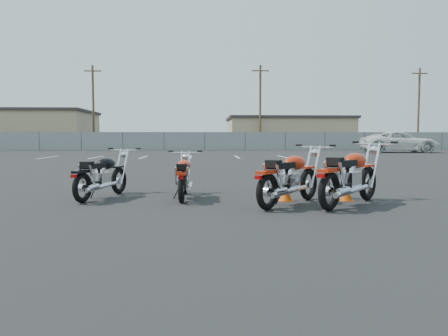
{
  "coord_description": "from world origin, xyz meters",
  "views": [
    {
      "loc": [
        -0.23,
        -8.07,
        1.26
      ],
      "look_at": [
        0.2,
        0.6,
        0.65
      ],
      "focal_mm": 35.0,
      "sensor_mm": 36.0,
      "label": 1
    }
  ],
  "objects_px": {
    "motorcycle_front_red": "(184,177)",
    "white_van": "(399,136)",
    "motorcycle_second_black": "(102,176)",
    "motorcycle_third_red": "(290,178)",
    "motorcycle_rear_red": "(350,176)"
  },
  "relations": [
    {
      "from": "motorcycle_third_red",
      "to": "white_van",
      "type": "relative_size",
      "value": 0.28
    },
    {
      "from": "motorcycle_second_black",
      "to": "motorcycle_front_red",
      "type": "bearing_deg",
      "value": -3.89
    },
    {
      "from": "motorcycle_front_red",
      "to": "white_van",
      "type": "distance_m",
      "value": 32.1
    },
    {
      "from": "motorcycle_front_red",
      "to": "motorcycle_third_red",
      "type": "height_order",
      "value": "motorcycle_third_red"
    },
    {
      "from": "motorcycle_second_black",
      "to": "white_van",
      "type": "relative_size",
      "value": 0.28
    },
    {
      "from": "motorcycle_front_red",
      "to": "motorcycle_rear_red",
      "type": "relative_size",
      "value": 0.95
    },
    {
      "from": "motorcycle_front_red",
      "to": "white_van",
      "type": "bearing_deg",
      "value": 57.93
    },
    {
      "from": "motorcycle_third_red",
      "to": "motorcycle_rear_red",
      "type": "xyz_separation_m",
      "value": [
        1.1,
        -0.13,
        0.03
      ]
    },
    {
      "from": "motorcycle_second_black",
      "to": "white_van",
      "type": "height_order",
      "value": "white_van"
    },
    {
      "from": "motorcycle_front_red",
      "to": "white_van",
      "type": "height_order",
      "value": "white_van"
    },
    {
      "from": "motorcycle_front_red",
      "to": "motorcycle_third_red",
      "type": "bearing_deg",
      "value": -25.77
    },
    {
      "from": "motorcycle_second_black",
      "to": "white_van",
      "type": "bearing_deg",
      "value": 55.33
    },
    {
      "from": "motorcycle_third_red",
      "to": "white_van",
      "type": "bearing_deg",
      "value": 61.93
    },
    {
      "from": "motorcycle_front_red",
      "to": "motorcycle_second_black",
      "type": "height_order",
      "value": "motorcycle_second_black"
    },
    {
      "from": "motorcycle_second_black",
      "to": "motorcycle_rear_red",
      "type": "distance_m",
      "value": 4.97
    }
  ]
}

